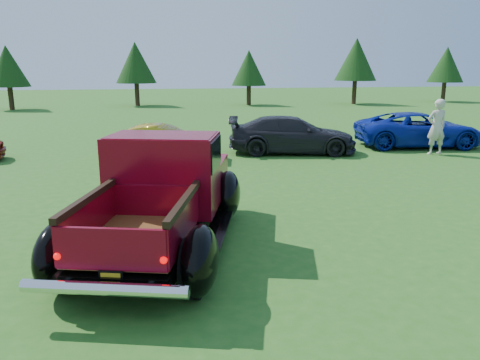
{
  "coord_description": "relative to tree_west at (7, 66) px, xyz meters",
  "views": [
    {
      "loc": [
        -1.8,
        -8.17,
        3.11
      ],
      "look_at": [
        -0.25,
        0.2,
        1.04
      ],
      "focal_mm": 35.0,
      "sensor_mm": 36.0,
      "label": 1
    }
  ],
  "objects": [
    {
      "name": "ground",
      "position": [
        12.0,
        -29.0,
        -3.11
      ],
      "size": [
        120.0,
        120.0,
        0.0
      ],
      "primitive_type": "plane",
      "color": "#25611B",
      "rests_on": "ground"
    },
    {
      "name": "tree_west",
      "position": [
        0.0,
        0.0,
        0.0
      ],
      "size": [
        2.94,
        2.94,
        4.6
      ],
      "color": "#332114",
      "rests_on": "ground"
    },
    {
      "name": "tree_mid_left",
      "position": [
        9.0,
        2.0,
        0.27
      ],
      "size": [
        3.2,
        3.2,
        5.0
      ],
      "color": "#332114",
      "rests_on": "ground"
    },
    {
      "name": "tree_mid_right",
      "position": [
        18.0,
        1.0,
        -0.14
      ],
      "size": [
        2.82,
        2.82,
        4.4
      ],
      "color": "#332114",
      "rests_on": "ground"
    },
    {
      "name": "tree_east",
      "position": [
        27.0,
        0.5,
        0.55
      ],
      "size": [
        3.46,
        3.46,
        5.4
      ],
      "color": "#332114",
      "rests_on": "ground"
    },
    {
      "name": "tree_far_east",
      "position": [
        36.0,
        1.5,
        0.14
      ],
      "size": [
        3.07,
        3.07,
        4.8
      ],
      "color": "#332114",
      "rests_on": "ground"
    },
    {
      "name": "pickup_truck",
      "position": [
        10.35,
        -28.95,
        -2.18
      ],
      "size": [
        3.59,
        5.6,
        1.96
      ],
      "rotation": [
        0.0,
        0.0,
        -0.27
      ],
      "color": "black",
      "rests_on": "ground"
    },
    {
      "name": "show_car_yellow",
      "position": [
        10.5,
        -21.43,
        -2.5
      ],
      "size": [
        3.85,
        1.91,
        1.21
      ],
      "primitive_type": "imported",
      "rotation": [
        0.0,
        0.0,
        1.39
      ],
      "color": "#A98A16",
      "rests_on": "ground"
    },
    {
      "name": "show_car_grey",
      "position": [
        15.18,
        -20.78,
        -2.44
      ],
      "size": [
        4.91,
        2.74,
        1.34
      ],
      "primitive_type": "imported",
      "rotation": [
        0.0,
        0.0,
        1.38
      ],
      "color": "black",
      "rests_on": "ground"
    },
    {
      "name": "show_car_blue",
      "position": [
        20.51,
        -20.35,
        -2.43
      ],
      "size": [
        5.16,
        2.95,
        1.36
      ],
      "primitive_type": "imported",
      "rotation": [
        0.0,
        0.0,
        1.42
      ],
      "color": "#0E219A",
      "rests_on": "ground"
    },
    {
      "name": "spectator",
      "position": [
        20.2,
        -21.98,
        -2.11
      ],
      "size": [
        0.74,
        0.5,
        1.99
      ],
      "primitive_type": "imported",
      "rotation": [
        0.0,
        0.0,
        3.17
      ],
      "color": "beige",
      "rests_on": "ground"
    }
  ]
}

